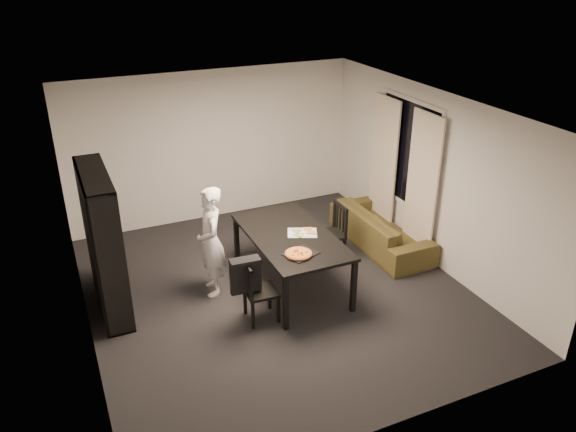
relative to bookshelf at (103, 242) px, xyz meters
name	(u,v)px	position (x,y,z in m)	size (l,w,h in m)	color
room	(276,207)	(2.16, -0.60, 0.35)	(5.01, 5.51, 2.61)	black
window_pane	(408,153)	(4.64, 0.00, 0.55)	(0.02, 1.40, 1.60)	black
window_frame	(408,153)	(4.64, 0.00, 0.55)	(0.03, 1.52, 1.72)	white
curtain_left	(422,187)	(4.56, -0.52, 0.20)	(0.03, 0.70, 2.25)	silver
curtain_right	(384,165)	(4.56, 0.52, 0.20)	(0.03, 0.70, 2.25)	silver
bookshelf	(103,242)	(0.00, 0.00, 0.00)	(0.35, 1.50, 1.90)	black
dining_table	(291,239)	(2.40, -0.54, -0.22)	(1.07, 1.93, 0.81)	black
chair_left	(255,287)	(1.64, -1.11, -0.46)	(0.42, 0.42, 0.85)	black
chair_right	(334,229)	(3.31, -0.12, -0.43)	(0.42, 0.42, 0.90)	black
draped_jacket	(245,274)	(1.53, -1.10, -0.25)	(0.40, 0.19, 0.47)	black
person	(211,242)	(1.35, -0.24, -0.17)	(0.57, 0.37, 1.56)	white
baking_tray	(301,254)	(2.30, -1.08, -0.14)	(0.40, 0.32, 0.01)	black
pepperoni_pizza	(298,254)	(2.25, -1.10, -0.12)	(0.35, 0.35, 0.03)	brown
kitchen_towel	(302,233)	(2.56, -0.56, -0.14)	(0.40, 0.30, 0.01)	white
pizza_slices	(304,232)	(2.59, -0.56, -0.13)	(0.37, 0.31, 0.01)	gold
sofa	(381,229)	(4.22, -0.04, -0.65)	(2.02, 0.79, 0.59)	#45401B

